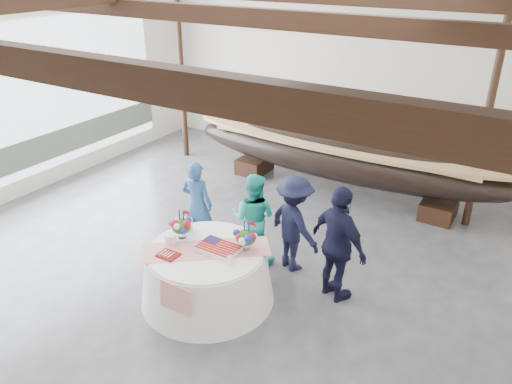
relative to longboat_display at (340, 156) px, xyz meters
The scene contains 11 objects.
floor 4.33m from the longboat_display, 100.63° to the right, with size 10.00×12.00×0.01m, color #3D3D42.
wall_back 2.42m from the longboat_display, 113.19° to the left, with size 10.00×0.02×4.50m, color silver.
pavilion_structure 4.72m from the longboat_display, 102.84° to the right, with size 9.80×11.76×4.50m.
open_bay 6.62m from the longboat_display, 151.04° to the right, with size 0.03×7.00×3.20m.
longboat_display is the anchor object (origin of this frame).
banquet_table 4.56m from the longboat_display, 92.29° to the right, with size 2.03×2.03×0.87m.
tabletop_items 4.40m from the longboat_display, 92.92° to the right, with size 1.81×1.60×0.40m.
guest_woman_blue 3.56m from the longboat_display, 111.46° to the right, with size 0.58×0.38×1.59m, color navy.
guest_woman_teal 3.25m from the longboat_display, 92.98° to the right, with size 0.78×0.60×1.60m, color #21ADA1.
guest_man_left 3.14m from the longboat_display, 80.38° to the right, with size 1.07×0.62×1.66m, color black.
guest_man_right 3.76m from the longboat_display, 67.17° to the right, with size 1.09×0.45×1.86m, color black.
Camera 1 is at (4.52, -5.27, 4.82)m, focal length 35.00 mm.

